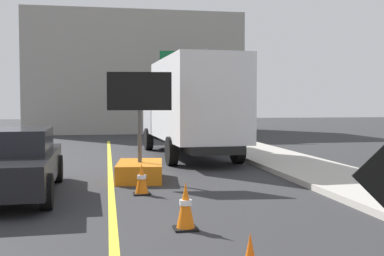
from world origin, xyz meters
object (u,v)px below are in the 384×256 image
object	(u,v)px
highway_guide_sign	(194,76)
traffic_cone_far_lane	(142,179)
pickup_car	(7,162)
box_truck	(190,106)
arrow_board_trailer	(140,161)
traffic_cone_mid_lane	(186,206)

from	to	relation	value
highway_guide_sign	traffic_cone_far_lane	bearing A→B (deg)	-104.31
pickup_car	highway_guide_sign	bearing A→B (deg)	66.22
highway_guide_sign	box_truck	bearing A→B (deg)	-101.36
arrow_board_trailer	traffic_cone_mid_lane	distance (m)	4.83
box_truck	traffic_cone_far_lane	bearing A→B (deg)	-108.30
traffic_cone_mid_lane	pickup_car	bearing A→B (deg)	134.10
highway_guide_sign	traffic_cone_mid_lane	distance (m)	19.50
box_truck	traffic_cone_mid_lane	xyz separation A→B (m)	(-1.75, -9.59, -1.48)
arrow_board_trailer	pickup_car	world-z (taller)	arrow_board_trailer
box_truck	traffic_cone_mid_lane	size ratio (longest dim) A/B	10.90
traffic_cone_mid_lane	box_truck	bearing A→B (deg)	79.66
pickup_car	box_truck	bearing A→B (deg)	51.43
highway_guide_sign	traffic_cone_far_lane	world-z (taller)	highway_guide_sign
highway_guide_sign	traffic_cone_far_lane	size ratio (longest dim) A/B	7.65
box_truck	arrow_board_trailer	bearing A→B (deg)	-113.91
arrow_board_trailer	traffic_cone_far_lane	xyz separation A→B (m)	(-0.09, -1.90, -0.16)
arrow_board_trailer	traffic_cone_mid_lane	bearing A→B (deg)	-85.65
box_truck	highway_guide_sign	xyz separation A→B (m)	(1.87, 9.32, 1.58)
pickup_car	traffic_cone_mid_lane	size ratio (longest dim) A/B	6.51
box_truck	highway_guide_sign	distance (m)	9.63
traffic_cone_far_lane	pickup_car	bearing A→B (deg)	171.41
box_truck	traffic_cone_far_lane	world-z (taller)	box_truck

